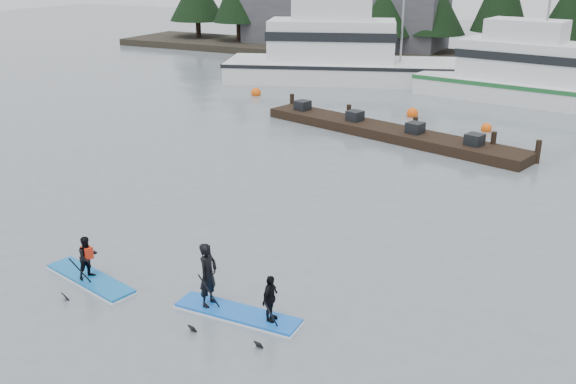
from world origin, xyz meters
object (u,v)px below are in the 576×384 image
at_px(fishing_boat_medium, 543,91).
at_px(floating_dock, 388,132).
at_px(fishing_boat_large, 355,69).
at_px(paddleboard_duo, 233,293).
at_px(paddleboard_solo, 89,267).

relative_size(fishing_boat_medium, floating_dock, 1.16).
bearing_deg(fishing_boat_large, paddleboard_duo, -93.70).
bearing_deg(paddleboard_solo, floating_dock, 95.94).
height_order(floating_dock, paddleboard_solo, paddleboard_solo).
bearing_deg(paddleboard_solo, fishing_boat_medium, 88.28).
bearing_deg(paddleboard_solo, paddleboard_duo, 17.43).
bearing_deg(fishing_boat_large, paddleboard_solo, -101.56).
height_order(floating_dock, paddleboard_duo, paddleboard_duo).
relative_size(fishing_boat_large, fishing_boat_medium, 1.21).
xyz_separation_m(floating_dock, paddleboard_solo, (-2.33, -17.64, 0.18)).
distance_m(fishing_boat_large, floating_dock, 14.82).
distance_m(fishing_boat_medium, floating_dock, 13.03).
bearing_deg(fishing_boat_medium, fishing_boat_large, -177.31).
distance_m(fishing_boat_large, fishing_boat_medium, 12.61).
height_order(fishing_boat_medium, paddleboard_solo, fishing_boat_medium).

